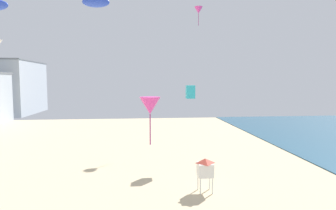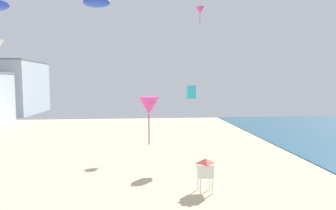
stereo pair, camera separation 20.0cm
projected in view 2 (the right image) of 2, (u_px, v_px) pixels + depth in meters
name	position (u px, v px, depth m)	size (l,w,h in m)	color
boardwalk_hotel_far	(11.00, 87.00, 71.77)	(13.39, 18.86, 13.27)	#ADB7C1
lifeguard_stand	(205.00, 168.00, 21.17)	(1.10, 1.10, 2.55)	white
kite_magenta_delta	(200.00, 10.00, 40.64)	(1.16, 1.16, 2.63)	#DB3D9E
kite_blue_parafoil_2	(97.00, 2.00, 25.27)	(2.39, 0.66, 0.93)	blue
kite_magenta_delta_3	(149.00, 106.00, 14.45)	(1.08, 1.08, 2.46)	#DB3D9E
kite_cyan_box	(191.00, 92.00, 28.79)	(0.84, 0.84, 1.33)	#2DB7CC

